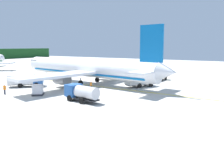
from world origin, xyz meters
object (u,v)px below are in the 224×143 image
service_truck_fuel (160,75)px  service_truck_catering (26,80)px  airliner_foreground (86,68)px  service_truck_baggage (82,92)px  cargo_container_near (38,90)px  crew_loader_left (91,85)px  crew_marshaller (5,89)px  service_truck_pushback (140,79)px

service_truck_fuel → service_truck_catering: (-23.38, 20.01, 0.25)m
airliner_foreground → service_truck_baggage: 16.27m
cargo_container_near → service_truck_baggage: bearing=-85.2°
service_truck_baggage → service_truck_catering: 17.89m
service_truck_catering → crew_loader_left: 14.15m
airliner_foreground → service_truck_catering: 12.60m
crew_loader_left → cargo_container_near: bearing=149.8°
service_truck_fuel → crew_marshaller: (-30.10, 16.60, -0.18)m
service_truck_fuel → cargo_container_near: size_ratio=2.56×
service_truck_baggage → service_truck_pushback: 15.76m
service_truck_pushback → cargo_container_near: 19.74m
airliner_foreground → service_truck_baggage: airliner_foreground is taller
airliner_foreground → service_truck_pushback: 12.23m
service_truck_catering → crew_marshaller: 7.55m
airliner_foreground → crew_marshaller: bearing=164.6°
service_truck_catering → service_truck_pushback: (12.26, -19.71, 0.16)m
service_truck_pushback → cargo_container_near: service_truck_pushback is taller
service_truck_pushback → crew_loader_left: size_ratio=3.92×
airliner_foreground → service_truck_fuel: size_ratio=6.63×
service_truck_fuel → crew_marshaller: 34.38m
service_truck_fuel → crew_loader_left: size_ratio=3.84×
service_truck_baggage → crew_marshaller: 14.57m
service_truck_pushback → cargo_container_near: (-16.36, 11.02, -0.69)m
service_truck_baggage → service_truck_catering: size_ratio=0.92×
service_truck_pushback → crew_loader_left: bearing=142.5°
crew_marshaller → crew_loader_left: 14.86m
airliner_foreground → crew_marshaller: 17.10m
service_truck_catering → cargo_container_near: (-4.10, -8.69, -0.53)m
service_truck_catering → service_truck_pushback: bearing=-58.1°
airliner_foreground → service_truck_catering: bearing=140.5°
cargo_container_near → crew_marshaller: bearing=116.5°
crew_loader_left → service_truck_baggage: bearing=-151.6°
cargo_container_near → crew_loader_left: cargo_container_near is taller
crew_loader_left → service_truck_fuel: bearing=-18.7°
service_truck_pushback → service_truck_fuel: bearing=-1.5°
airliner_foreground → service_truck_pushback: airliner_foreground is taller
service_truck_fuel → service_truck_baggage: service_truck_fuel is taller
airliner_foreground → service_truck_baggage: (-12.95, -9.66, -2.00)m
service_truck_fuel → cargo_container_near: service_truck_fuel is taller
service_truck_baggage → crew_marshaller: (-3.38, 14.16, -0.39)m
cargo_container_near → service_truck_pushback: bearing=-34.0°
service_truck_pushback → crew_loader_left: (-8.08, 6.20, -0.62)m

